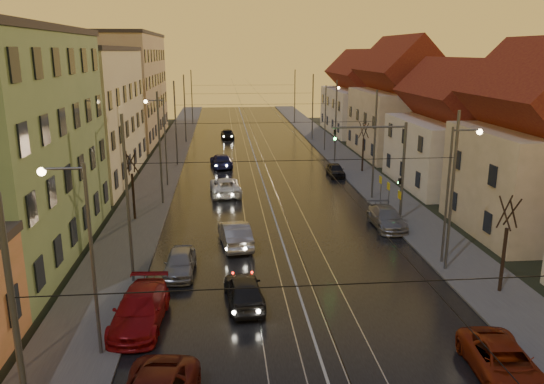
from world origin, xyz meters
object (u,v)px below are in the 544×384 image
object	(u,v)px
street_lamp_0	(83,243)
parked_right_0	(504,363)
driving_car_0	(244,290)
street_lamp_1	(454,182)
driving_car_4	(228,134)
driving_car_1	(235,234)
parked_right_1	(387,218)
driving_car_2	(225,186)
driving_car_3	(221,161)
street_lamp_3	(328,111)
parked_left_3	(180,263)
parked_left_2	(140,309)
parked_right_2	(335,170)
traffic_light_mast	(390,159)
street_lamp_2	(161,133)

from	to	relation	value
street_lamp_0	parked_right_0	bearing A→B (deg)	-10.79
driving_car_0	parked_right_0	distance (m)	11.75
street_lamp_1	driving_car_4	size ratio (longest dim) A/B	1.88
driving_car_1	parked_right_1	distance (m)	10.97
driving_car_2	driving_car_3	world-z (taller)	driving_car_2
driving_car_4	street_lamp_3	bearing A→B (deg)	134.43
street_lamp_1	driving_car_0	xyz separation A→B (m)	(-11.93, -4.00, -4.15)
street_lamp_1	parked_right_0	size ratio (longest dim) A/B	1.68
street_lamp_1	driving_car_4	xyz separation A→B (m)	(-12.09, 46.73, -4.16)
driving_car_4	parked_left_3	bearing A→B (deg)	82.11
driving_car_4	parked_left_3	world-z (taller)	driving_car_4
driving_car_0	parked_right_1	size ratio (longest dim) A/B	0.90
street_lamp_0	driving_car_2	world-z (taller)	street_lamp_0
parked_left_2	parked_right_0	world-z (taller)	parked_left_2
driving_car_1	street_lamp_0	bearing A→B (deg)	56.23
driving_car_3	parked_right_2	bearing A→B (deg)	147.42
driving_car_4	traffic_light_mast	bearing A→B (deg)	101.86
driving_car_0	driving_car_3	distance (m)	31.85
street_lamp_2	parked_left_2	bearing A→B (deg)	-86.56
street_lamp_1	street_lamp_2	xyz separation A→B (m)	(-18.21, 20.00, 0.00)
driving_car_1	parked_left_3	size ratio (longest dim) A/B	1.18
parked_left_3	parked_right_0	distance (m)	16.85
street_lamp_1	traffic_light_mast	bearing A→B (deg)	97.91
parked_right_1	parked_right_2	size ratio (longest dim) A/B	1.32
street_lamp_3	parked_right_2	distance (m)	14.14
street_lamp_0	driving_car_4	size ratio (longest dim) A/B	1.88
street_lamp_1	parked_left_3	distance (m)	15.87
driving_car_4	parked_left_3	distance (m)	46.89
street_lamp_2	parked_right_1	bearing A→B (deg)	-38.42
traffic_light_mast	street_lamp_1	bearing A→B (deg)	-82.09
parked_right_2	street_lamp_2	bearing A→B (deg)	-170.78
street_lamp_1	street_lamp_2	size ratio (longest dim) A/B	1.00
street_lamp_0	street_lamp_3	distance (m)	47.62
parked_right_2	traffic_light_mast	bearing A→B (deg)	-87.31
street_lamp_0	driving_car_0	distance (m)	8.53
street_lamp_1	parked_right_2	distance (m)	23.10
driving_car_3	parked_right_2	size ratio (longest dim) A/B	1.36
street_lamp_3	traffic_light_mast	size ratio (longest dim) A/B	1.11
driving_car_4	driving_car_2	bearing A→B (deg)	84.92
street_lamp_2	parked_right_2	world-z (taller)	street_lamp_2
parked_right_1	driving_car_2	bearing A→B (deg)	138.64
street_lamp_1	parked_left_3	xyz separation A→B (m)	(-15.30, -0.05, -4.20)
driving_car_2	traffic_light_mast	bearing A→B (deg)	139.44
street_lamp_2	street_lamp_3	size ratio (longest dim) A/B	1.00
parked_right_2	driving_car_4	bearing A→B (deg)	113.31
street_lamp_1	street_lamp_2	world-z (taller)	same
street_lamp_0	parked_right_2	xyz separation A→B (m)	(16.44, 30.63, -4.27)
driving_car_3	parked_left_2	world-z (taller)	parked_left_2
driving_car_0	parked_right_0	bearing A→B (deg)	138.76
driving_car_2	parked_right_0	world-z (taller)	driving_car_2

